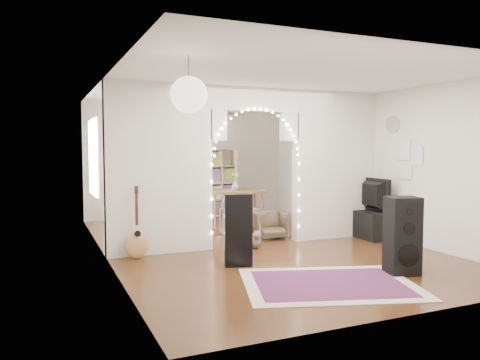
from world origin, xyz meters
name	(u,v)px	position (x,y,z in m)	size (l,w,h in m)	color
floor	(254,244)	(0.00, 0.00, 0.00)	(7.50, 7.50, 0.00)	black
ceiling	(254,88)	(0.00, 0.00, 2.70)	(5.00, 7.50, 0.02)	white
wall_back	(190,161)	(0.00, 3.75, 1.35)	(5.00, 0.02, 2.70)	silver
wall_front	(415,181)	(0.00, -3.75, 1.35)	(5.00, 0.02, 2.70)	silver
wall_left	(104,170)	(-2.50, 0.00, 1.35)	(0.02, 7.50, 2.70)	silver
wall_right	(371,165)	(2.50, 0.00, 1.35)	(0.02, 7.50, 2.70)	silver
divider_wall	(254,162)	(0.00, 0.00, 1.42)	(5.00, 0.20, 2.70)	silver
fairy_lights	(257,155)	(0.00, -0.13, 1.55)	(1.64, 0.04, 1.60)	#FFEABF
window	(93,157)	(-2.47, 1.80, 1.50)	(0.04, 1.20, 1.40)	white
wall_clock	(393,124)	(2.48, -0.60, 2.10)	(0.31, 0.31, 0.03)	white
picture_frames	(408,158)	(2.48, -1.00, 1.50)	(0.02, 0.50, 0.70)	white
paper_lantern	(189,95)	(-1.90, -2.40, 2.25)	(0.40, 0.40, 0.40)	white
ceiling_fan	(214,113)	(0.00, 2.00, 2.40)	(1.10, 1.10, 0.30)	#B48E3C
area_rug	(329,284)	(-0.15, -2.52, 0.01)	(2.09, 1.58, 0.02)	maroon
guitar_case	(238,230)	(-0.84, -1.28, 0.51)	(0.39, 0.13, 1.03)	black
acoustic_guitar	(137,232)	(-2.07, -0.25, 0.41)	(0.38, 0.15, 0.94)	#BA874A
tabby_cat	(254,240)	(-0.12, -0.27, 0.14)	(0.24, 0.51, 0.34)	brown
floor_speaker	(402,236)	(1.01, -2.50, 0.51)	(0.47, 0.43, 1.03)	black
media_console	(366,224)	(2.20, -0.25, 0.25)	(0.40, 1.00, 0.50)	black
tv	(367,194)	(2.20, -0.25, 0.81)	(1.07, 0.14, 0.62)	black
bookcase	(204,183)	(0.27, 3.44, 0.82)	(1.61, 0.41, 1.65)	#CAB192
dining_table	(235,193)	(0.52, 2.07, 0.68)	(1.31, 0.98, 0.76)	brown
flower_vase	(235,186)	(0.52, 2.07, 0.85)	(0.18, 0.18, 0.19)	silver
dining_chair_left	(241,221)	(0.12, 0.87, 0.27)	(0.57, 0.59, 0.54)	#483624
dining_chair_right	(270,225)	(0.50, 0.35, 0.25)	(0.54, 0.55, 0.50)	#483624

